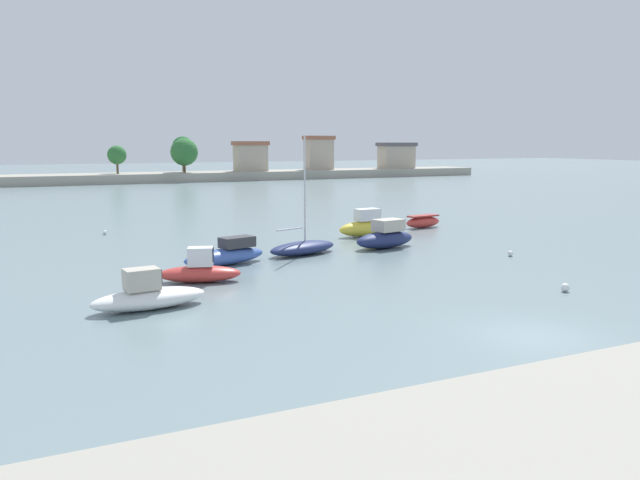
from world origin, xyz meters
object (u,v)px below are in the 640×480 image
Objects in this scene: mooring_buoy_2 at (105,232)px; moored_boat_6 at (423,222)px; moored_boat_3 at (303,247)px; moored_boat_5 at (366,226)px; mooring_buoy_1 at (565,288)px; mooring_buoy_3 at (199,252)px; moored_boat_1 at (200,271)px; moored_boat_4 at (386,237)px; moored_boat_0 at (148,296)px; moored_boat_2 at (227,255)px; mooring_buoy_0 at (510,253)px.

moored_boat_6 is at bearing -16.41° from mooring_buoy_2.
moored_boat_3 reaches higher than moored_boat_6.
mooring_buoy_1 is at bearing -96.09° from moored_boat_5.
moored_boat_1 is at bearing -104.62° from mooring_buoy_3.
moored_boat_0 is at bearing -163.38° from moored_boat_4.
moored_boat_1 is 13.70m from moored_boat_4.
moored_boat_4 is 10.23m from moored_boat_6.
moored_boat_4 is 13.47m from mooring_buoy_1.
moored_boat_6 reaches higher than mooring_buoy_2.
mooring_buoy_2 is (-2.01, 18.18, -0.37)m from moored_boat_1.
moored_boat_5 is 12.55m from mooring_buoy_3.
moored_boat_1 is 0.60× the size of moored_boat_3.
moored_boat_5 reaches higher than mooring_buoy_2.
moored_boat_2 is 16.03m from mooring_buoy_0.
moored_boat_6 is at bearing 8.73° from moored_boat_2.
moored_boat_3 is 16.37m from mooring_buoy_2.
moored_boat_3 reaches higher than moored_boat_2.
moored_boat_5 reaches higher than moored_boat_6.
mooring_buoy_1 is 1.23× the size of mooring_buoy_2.
mooring_buoy_3 is (3.94, -10.76, -0.01)m from mooring_buoy_2.
moored_boat_4 is at bearing 39.04° from moored_boat_1.
moored_boat_5 is at bearing 88.39° from mooring_buoy_1.
moored_boat_2 is 15.97× the size of mooring_buoy_0.
moored_boat_6 is (13.09, 6.83, 0.05)m from moored_boat_3.
moored_boat_1 is at bearing 147.53° from mooring_buoy_1.
mooring_buoy_2 is at bearing 155.31° from moored_boat_6.
moored_boat_4 reaches higher than moored_boat_1.
mooring_buoy_2 is (-22.43, 6.61, -0.31)m from moored_boat_6.
moored_boat_1 is at bearing 45.74° from moored_boat_0.
mooring_buoy_1 is at bearing -59.64° from mooring_buoy_2.
moored_boat_2 reaches higher than moored_boat_6.
mooring_buoy_0 is at bearing -110.21° from moored_boat_6.
moored_boat_0 is at bearing -109.23° from moored_boat_1.
moored_boat_0 is 17.54m from mooring_buoy_1.
moored_boat_5 is 11.06m from mooring_buoy_0.
mooring_buoy_2 is at bearing 120.36° from mooring_buoy_1.
moored_boat_0 is 21.96m from moored_boat_5.
moored_boat_5 reaches higher than moored_boat_4.
mooring_buoy_2 is at bearing 115.42° from moored_boat_1.
moored_boat_0 is 18.10m from moored_boat_4.
moored_boat_0 reaches higher than moored_boat_6.
moored_boat_3 is 22.32× the size of mooring_buoy_2.
mooring_buoy_3 is (-10.94, 2.75, -0.53)m from moored_boat_4.
mooring_buoy_1 is at bearing -13.36° from moored_boat_1.
moored_boat_3 is at bearing -2.21° from moored_boat_2.
moored_boat_1 reaches higher than moored_boat_2.
moored_boat_2 is 13.28m from moored_boat_5.
mooring_buoy_1 is (-0.51, -18.31, -0.51)m from moored_boat_5.
moored_boat_4 is (10.47, 1.05, 0.13)m from moored_boat_2.
mooring_buoy_0 is at bearing -45.64° from moored_boat_3.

